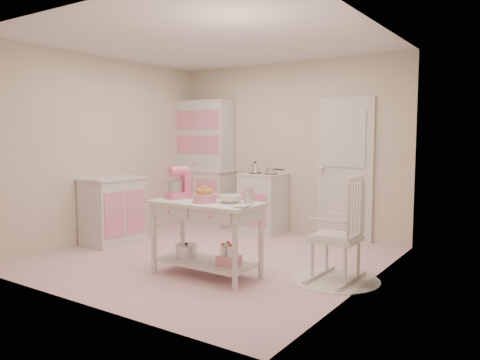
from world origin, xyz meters
name	(u,v)px	position (x,y,z in m)	size (l,w,h in m)	color
room_shell	(212,123)	(0.00, 0.00, 1.65)	(3.84, 3.84, 2.62)	pink
door	(345,169)	(0.95, 1.87, 1.02)	(0.82, 0.05, 2.04)	silver
hutch	(203,163)	(-1.46, 1.66, 1.04)	(1.06, 0.50, 2.08)	silver
stove	(263,203)	(-0.26, 1.61, 0.46)	(0.62, 0.57, 0.92)	silver
base_cabinet	(113,210)	(-1.63, -0.14, 0.46)	(0.54, 0.84, 0.92)	silver
lace_rug	(335,280)	(1.59, 0.00, 0.01)	(0.92, 0.92, 0.01)	white
rocking_chair	(336,228)	(1.59, 0.00, 0.55)	(0.48, 0.72, 1.10)	silver
work_table	(206,238)	(0.37, -0.60, 0.40)	(1.20, 0.60, 0.80)	silver
stand_mixer	(177,183)	(-0.05, -0.58, 0.97)	(0.20, 0.28, 0.34)	pink
cookie_tray	(205,198)	(0.22, -0.42, 0.81)	(0.34, 0.24, 0.02)	silver
bread_basket	(204,198)	(0.39, -0.65, 0.85)	(0.25, 0.25, 0.09)	pink
mixing_bowl	(230,199)	(0.63, -0.52, 0.84)	(0.25, 0.25, 0.08)	white
metal_pitcher	(249,195)	(0.81, -0.44, 0.89)	(0.10, 0.10, 0.17)	silver
recipe_book	(234,206)	(0.82, -0.72, 0.81)	(0.15, 0.20, 0.02)	white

